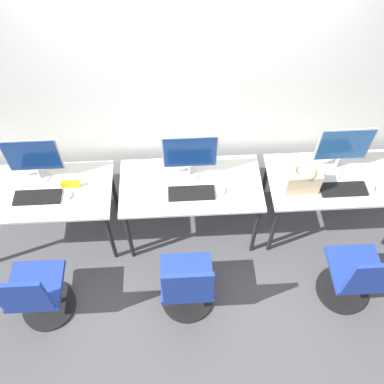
{
  "coord_description": "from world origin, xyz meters",
  "views": [
    {
      "loc": [
        -0.12,
        -2.0,
        3.77
      ],
      "look_at": [
        0.0,
        0.13,
        0.9
      ],
      "focal_mm": 40.0,
      "sensor_mm": 36.0,
      "label": 1
    }
  ],
  "objects_px": {
    "keyboard_center": "(191,193)",
    "office_chair_right": "(355,278)",
    "keyboard_left": "(37,197)",
    "office_chair_left": "(37,295)",
    "mouse_right": "(372,187)",
    "handbag": "(302,181)",
    "mouse_center": "(223,190)",
    "monitor_left": "(33,158)",
    "keyboard_right": "(343,189)",
    "monitor_right": "(344,147)",
    "monitor_center": "(190,154)",
    "office_chair_center": "(187,287)",
    "mouse_left": "(69,195)"
  },
  "relations": [
    {
      "from": "keyboard_right",
      "to": "mouse_right",
      "type": "bearing_deg",
      "value": 1.14
    },
    {
      "from": "keyboard_right",
      "to": "handbag",
      "type": "bearing_deg",
      "value": 174.55
    },
    {
      "from": "mouse_left",
      "to": "office_chair_center",
      "type": "distance_m",
      "value": 1.3
    },
    {
      "from": "monitor_left",
      "to": "mouse_right",
      "type": "bearing_deg",
      "value": -5.52
    },
    {
      "from": "keyboard_right",
      "to": "mouse_center",
      "type": "bearing_deg",
      "value": 177.64
    },
    {
      "from": "keyboard_center",
      "to": "mouse_right",
      "type": "bearing_deg",
      "value": -0.92
    },
    {
      "from": "monitor_right",
      "to": "keyboard_left",
      "type": "bearing_deg",
      "value": -175.56
    },
    {
      "from": "mouse_right",
      "to": "mouse_left",
      "type": "bearing_deg",
      "value": 178.77
    },
    {
      "from": "keyboard_center",
      "to": "office_chair_right",
      "type": "relative_size",
      "value": 0.45
    },
    {
      "from": "keyboard_center",
      "to": "keyboard_left",
      "type": "bearing_deg",
      "value": 178.75
    },
    {
      "from": "keyboard_center",
      "to": "office_chair_right",
      "type": "distance_m",
      "value": 1.59
    },
    {
      "from": "keyboard_right",
      "to": "monitor_right",
      "type": "bearing_deg",
      "value": 90.0
    },
    {
      "from": "monitor_center",
      "to": "keyboard_center",
      "type": "xyz_separation_m",
      "value": [
        0.0,
        -0.22,
        -0.26
      ]
    },
    {
      "from": "keyboard_left",
      "to": "mouse_right",
      "type": "height_order",
      "value": "mouse_right"
    },
    {
      "from": "office_chair_left",
      "to": "keyboard_center",
      "type": "xyz_separation_m",
      "value": [
        1.34,
        0.71,
        0.38
      ]
    },
    {
      "from": "monitor_center",
      "to": "office_chair_center",
      "type": "bearing_deg",
      "value": -94.59
    },
    {
      "from": "keyboard_left",
      "to": "office_chair_left",
      "type": "bearing_deg",
      "value": -89.69
    },
    {
      "from": "office_chair_left",
      "to": "handbag",
      "type": "relative_size",
      "value": 3.04
    },
    {
      "from": "monitor_right",
      "to": "office_chair_right",
      "type": "distance_m",
      "value": 1.14
    },
    {
      "from": "mouse_left",
      "to": "keyboard_center",
      "type": "bearing_deg",
      "value": -1.7
    },
    {
      "from": "office_chair_left",
      "to": "office_chair_right",
      "type": "distance_m",
      "value": 2.71
    },
    {
      "from": "keyboard_left",
      "to": "mouse_center",
      "type": "height_order",
      "value": "mouse_center"
    },
    {
      "from": "monitor_left",
      "to": "mouse_left",
      "type": "distance_m",
      "value": 0.43
    },
    {
      "from": "mouse_center",
      "to": "office_chair_right",
      "type": "bearing_deg",
      "value": -33.17
    },
    {
      "from": "monitor_center",
      "to": "monitor_right",
      "type": "xyz_separation_m",
      "value": [
        1.34,
        0.01,
        0.0
      ]
    },
    {
      "from": "monitor_right",
      "to": "keyboard_right",
      "type": "bearing_deg",
      "value": -90.0
    },
    {
      "from": "mouse_left",
      "to": "mouse_center",
      "type": "xyz_separation_m",
      "value": [
        1.35,
        -0.02,
        0.0
      ]
    },
    {
      "from": "monitor_left",
      "to": "keyboard_center",
      "type": "xyz_separation_m",
      "value": [
        1.34,
        -0.26,
        -0.26
      ]
    },
    {
      "from": "keyboard_left",
      "to": "handbag",
      "type": "xyz_separation_m",
      "value": [
        2.3,
        -0.02,
        0.11
      ]
    },
    {
      "from": "monitor_left",
      "to": "office_chair_center",
      "type": "bearing_deg",
      "value": -37.26
    },
    {
      "from": "office_chair_left",
      "to": "monitor_center",
      "type": "distance_m",
      "value": 1.75
    },
    {
      "from": "monitor_left",
      "to": "keyboard_left",
      "type": "bearing_deg",
      "value": -90.0
    },
    {
      "from": "office_chair_left",
      "to": "mouse_right",
      "type": "relative_size",
      "value": 10.13
    },
    {
      "from": "office_chair_left",
      "to": "mouse_right",
      "type": "distance_m",
      "value": 3.04
    },
    {
      "from": "keyboard_center",
      "to": "office_chair_center",
      "type": "xyz_separation_m",
      "value": [
        -0.07,
        -0.71,
        -0.38
      ]
    },
    {
      "from": "keyboard_left",
      "to": "mouse_right",
      "type": "relative_size",
      "value": 4.53
    },
    {
      "from": "mouse_center",
      "to": "office_chair_right",
      "type": "relative_size",
      "value": 0.1
    },
    {
      "from": "keyboard_left",
      "to": "keyboard_center",
      "type": "xyz_separation_m",
      "value": [
        1.34,
        -0.03,
        0.0
      ]
    },
    {
      "from": "keyboard_right",
      "to": "office_chair_right",
      "type": "height_order",
      "value": "office_chair_right"
    },
    {
      "from": "office_chair_left",
      "to": "mouse_left",
      "type": "bearing_deg",
      "value": 70.31
    },
    {
      "from": "keyboard_center",
      "to": "monitor_right",
      "type": "bearing_deg",
      "value": 10.05
    },
    {
      "from": "office_chair_left",
      "to": "monitor_right",
      "type": "xyz_separation_m",
      "value": [
        2.68,
        0.95,
        0.64
      ]
    },
    {
      "from": "office_chair_right",
      "to": "office_chair_center",
      "type": "bearing_deg",
      "value": -179.99
    },
    {
      "from": "mouse_center",
      "to": "office_chair_center",
      "type": "height_order",
      "value": "office_chair_center"
    },
    {
      "from": "office_chair_right",
      "to": "mouse_left",
      "type": "bearing_deg",
      "value": 163.22
    },
    {
      "from": "keyboard_right",
      "to": "keyboard_center",
      "type": "bearing_deg",
      "value": 178.69
    },
    {
      "from": "monitor_left",
      "to": "mouse_left",
      "type": "relative_size",
      "value": 5.34
    },
    {
      "from": "mouse_center",
      "to": "office_chair_center",
      "type": "bearing_deg",
      "value": -115.92
    },
    {
      "from": "office_chair_left",
      "to": "keyboard_center",
      "type": "relative_size",
      "value": 2.24
    },
    {
      "from": "monitor_left",
      "to": "mouse_center",
      "type": "relative_size",
      "value": 5.34
    }
  ]
}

